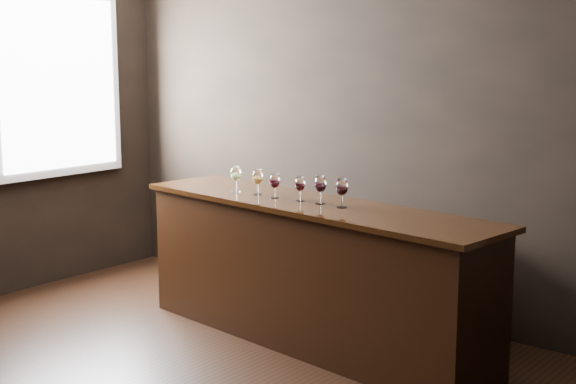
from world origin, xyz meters
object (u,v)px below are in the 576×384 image
Objects in this scene: back_bar_shelf at (320,258)px; glass_red_b at (300,184)px; glass_red_c at (320,184)px; glass_amber at (258,177)px; glass_red_d at (342,188)px; glass_white at (236,174)px; glass_red_a at (275,181)px; bar_counter at (311,276)px.

back_bar_shelf is 1.06m from glass_red_b.
glass_red_c reaches higher than back_bar_shelf.
glass_red_d is (0.76, -0.02, 0.01)m from glass_amber.
glass_amber is 0.76m from glass_red_d.
glass_red_a is at bearing -3.25° from glass_white.
glass_white is 0.97× the size of glass_red_d.
bar_counter is 0.70m from glass_red_d.
glass_white is at bearing -179.08° from glass_red_c.
glass_white is 0.39m from glass_red_a.
back_bar_shelf is 11.94× the size of glass_amber.
glass_red_a is at bearing -173.63° from glass_red_b.
glass_red_a reaches higher than back_bar_shelf.
glass_white is at bearing 176.75° from glass_red_a.
glass_red_c is (0.51, -0.69, 0.74)m from back_bar_shelf.
bar_counter reaches higher than back_bar_shelf.
glass_white is (-0.26, -0.70, 0.74)m from back_bar_shelf.
glass_white is 0.96m from glass_red_d.
glass_red_a is 0.38m from glass_red_c.
glass_red_a reaches higher than bar_counter.
glass_red_c is (0.17, 0.01, 0.02)m from glass_red_b.
glass_red_c is (0.77, 0.01, 0.00)m from glass_white.
glass_red_d reaches higher than back_bar_shelf.
glass_red_c is (0.57, -0.00, 0.01)m from glass_amber.
glass_red_b is (0.34, -0.70, 0.72)m from back_bar_shelf.
back_bar_shelf is (-0.44, 0.69, -0.09)m from bar_counter.
bar_counter is 1.25× the size of back_bar_shelf.
glass_red_c reaches higher than bar_counter.
glass_red_d is at bearing -45.18° from back_bar_shelf.
glass_white is at bearing -110.45° from back_bar_shelf.
bar_counter is at bearing 177.96° from glass_red_d.
back_bar_shelf is 11.33× the size of glass_red_c.
glass_red_c is 0.19m from glass_red_d.
back_bar_shelf is at bearing 116.04° from glass_red_b.
glass_red_b is 0.88× the size of glass_red_c.
glass_red_b is (0.21, 0.02, -0.00)m from glass_red_a.
glass_amber is (-0.50, 0.01, 0.65)m from bar_counter.
glass_white is at bearing -179.89° from glass_red_b.
glass_red_b is (0.60, 0.00, -0.01)m from glass_white.
bar_counter is 14.43× the size of glass_white.
glass_red_b is (0.40, -0.01, -0.01)m from glass_amber.
glass_amber is at bearing 179.80° from glass_red_c.
glass_amber is at bearing 178.64° from glass_red_d.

